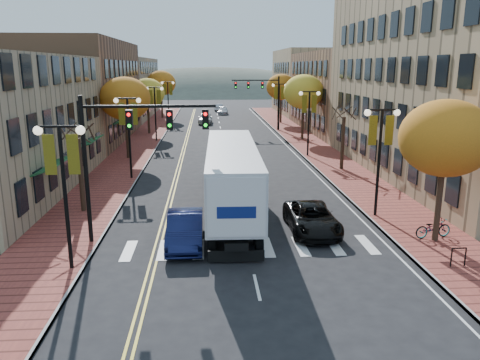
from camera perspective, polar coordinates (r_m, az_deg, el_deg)
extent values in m
plane|color=black|center=(20.23, 1.47, -10.38)|extent=(200.00, 200.00, 0.00)
cube|color=brown|center=(52.03, -11.96, 4.38)|extent=(4.00, 85.00, 0.15)
cube|color=brown|center=(52.65, 7.90, 4.66)|extent=(4.00, 85.00, 0.15)
cube|color=brown|center=(56.52, -19.94, 10.13)|extent=(12.00, 24.00, 11.00)
cube|color=#9E8966|center=(80.89, -15.12, 10.78)|extent=(12.00, 26.00, 9.50)
cube|color=#997F5B|center=(39.93, 27.10, 11.18)|extent=(15.00, 28.00, 15.00)
cube|color=brown|center=(63.78, 14.79, 10.36)|extent=(15.00, 24.00, 10.00)
cube|color=#9E8966|center=(84.88, 10.03, 11.67)|extent=(15.00, 20.00, 11.00)
cylinder|color=#382619|center=(27.99, -18.82, 0.59)|extent=(0.28, 0.28, 4.20)
cylinder|color=#382619|center=(43.35, -13.61, 5.85)|extent=(0.28, 0.28, 4.90)
ellipsoid|color=orange|center=(43.07, -13.83, 9.62)|extent=(4.48, 4.48, 3.81)
cylinder|color=#382619|center=(59.10, -11.10, 7.81)|extent=(0.28, 0.28, 4.55)
ellipsoid|color=yellow|center=(58.90, -11.22, 10.37)|extent=(4.16, 4.16, 3.54)
cylinder|color=#382619|center=(76.91, -9.51, 9.38)|extent=(0.28, 0.28, 5.04)
ellipsoid|color=orange|center=(76.76, -9.60, 11.57)|extent=(4.61, 4.61, 3.92)
cylinder|color=#382619|center=(23.79, 23.15, -1.60)|extent=(0.28, 0.28, 4.55)
ellipsoid|color=orange|center=(23.28, 23.76, 4.69)|extent=(4.16, 4.16, 3.54)
cylinder|color=#382619|center=(38.42, 12.40, 4.41)|extent=(0.28, 0.28, 4.20)
cylinder|color=#382619|center=(53.77, 7.66, 7.57)|extent=(0.28, 0.28, 4.90)
ellipsoid|color=yellow|center=(53.55, 7.76, 10.61)|extent=(4.48, 4.48, 3.81)
cylinder|color=#382619|center=(69.46, 5.00, 8.95)|extent=(0.28, 0.28, 4.76)
ellipsoid|color=orange|center=(69.28, 5.05, 11.24)|extent=(4.35, 4.35, 3.70)
cylinder|color=black|center=(19.94, -20.48, -2.46)|extent=(0.16, 0.16, 6.00)
cylinder|color=black|center=(19.37, -21.22, 6.10)|extent=(1.60, 0.10, 0.10)
sphere|color=#FFF2CC|center=(19.64, -23.42, 5.55)|extent=(0.36, 0.36, 0.36)
sphere|color=#FFF2CC|center=(19.17, -18.88, 5.77)|extent=(0.36, 0.36, 0.36)
cube|color=#AD9E17|center=(19.66, -22.20, 2.87)|extent=(0.45, 0.03, 1.60)
cube|color=#AD9E17|center=(19.40, -19.67, 2.95)|extent=(0.45, 0.03, 1.60)
cylinder|color=black|center=(35.24, -13.32, 4.78)|extent=(0.16, 0.16, 6.00)
cylinder|color=black|center=(34.91, -13.60, 9.64)|extent=(1.60, 0.10, 0.10)
sphere|color=#FFF2CC|center=(35.06, -14.89, 9.34)|extent=(0.36, 0.36, 0.36)
sphere|color=#FFF2CC|center=(34.80, -12.27, 9.45)|extent=(0.36, 0.36, 0.36)
cube|color=#AD9E17|center=(35.08, -14.23, 7.82)|extent=(0.45, 0.03, 1.60)
cube|color=#AD9E17|center=(34.93, -12.76, 7.88)|extent=(0.45, 0.03, 1.60)
cylinder|color=black|center=(52.94, -10.27, 7.81)|extent=(0.16, 0.16, 6.00)
cylinder|color=black|center=(52.73, -10.41, 11.06)|extent=(1.60, 0.10, 0.10)
sphere|color=#FFF2CC|center=(52.83, -11.28, 10.86)|extent=(0.36, 0.36, 0.36)
sphere|color=#FFF2CC|center=(52.66, -9.53, 10.93)|extent=(0.36, 0.36, 0.36)
cube|color=#AD9E17|center=(52.84, -10.85, 9.85)|extent=(0.45, 0.03, 1.60)
cube|color=#AD9E17|center=(52.74, -9.87, 9.88)|extent=(0.45, 0.03, 1.60)
cylinder|color=black|center=(70.80, -8.74, 9.32)|extent=(0.16, 0.16, 6.00)
cylinder|color=black|center=(70.64, -8.83, 11.74)|extent=(1.60, 0.10, 0.10)
sphere|color=#FFF2CC|center=(70.71, -9.49, 11.60)|extent=(0.36, 0.36, 0.36)
sphere|color=#FFF2CC|center=(70.58, -8.17, 11.64)|extent=(0.36, 0.36, 0.36)
cube|color=#AD9E17|center=(70.72, -9.17, 10.84)|extent=(0.45, 0.03, 1.60)
cube|color=#AD9E17|center=(70.65, -8.43, 10.86)|extent=(0.45, 0.03, 1.60)
cylinder|color=black|center=(26.61, 16.54, 1.76)|extent=(0.16, 0.16, 6.00)
cylinder|color=black|center=(26.19, 16.99, 8.19)|extent=(1.60, 0.10, 0.10)
sphere|color=#FFF2CC|center=(25.93, 15.30, 7.92)|extent=(0.36, 0.36, 0.36)
sphere|color=#FFF2CC|center=(26.49, 18.60, 7.80)|extent=(0.36, 0.36, 0.36)
cube|color=#AD9E17|center=(26.15, 15.89, 5.83)|extent=(0.45, 0.03, 1.60)
cube|color=#AD9E17|center=(26.47, 17.74, 5.79)|extent=(0.45, 0.03, 1.60)
cylinder|color=black|center=(43.70, 8.36, 6.68)|extent=(0.16, 0.16, 6.00)
cylinder|color=black|center=(43.44, 8.50, 10.60)|extent=(1.60, 0.10, 0.10)
sphere|color=#FFF2CC|center=(43.28, 7.44, 10.43)|extent=(0.36, 0.36, 0.36)
sphere|color=#FFF2CC|center=(43.63, 9.53, 10.38)|extent=(0.36, 0.36, 0.36)
cube|color=#AD9E17|center=(43.42, 7.86, 9.17)|extent=(0.45, 0.03, 1.60)
cube|color=#AD9E17|center=(43.61, 9.03, 9.15)|extent=(0.45, 0.03, 1.60)
cylinder|color=black|center=(61.31, 4.78, 8.77)|extent=(0.16, 0.16, 6.00)
cylinder|color=black|center=(61.13, 4.83, 11.57)|extent=(1.60, 0.10, 0.10)
sphere|color=#FFF2CC|center=(61.02, 4.07, 11.44)|extent=(0.36, 0.36, 0.36)
sphere|color=#FFF2CC|center=(61.26, 5.59, 11.42)|extent=(0.36, 0.36, 0.36)
cube|color=#AD9E17|center=(61.11, 4.39, 10.54)|extent=(0.45, 0.03, 1.60)
cube|color=#AD9E17|center=(61.25, 5.24, 10.53)|extent=(0.45, 0.03, 1.60)
cylinder|color=black|center=(22.60, -18.26, 0.87)|extent=(0.20, 0.20, 7.00)
cylinder|color=black|center=(21.60, -11.04, 8.81)|extent=(6.00, 0.14, 0.14)
cube|color=black|center=(21.78, -13.34, 7.14)|extent=(0.30, 0.25, 0.90)
sphere|color=#FF0C0C|center=(21.62, -13.43, 7.76)|extent=(0.16, 0.16, 0.16)
cube|color=black|center=(21.57, -8.58, 7.30)|extent=(0.30, 0.25, 0.90)
sphere|color=#FF0C0C|center=(21.40, -8.63, 7.92)|extent=(0.16, 0.16, 0.16)
cube|color=black|center=(21.50, -4.23, 7.39)|extent=(0.30, 0.25, 0.90)
sphere|color=#FF0C0C|center=(21.34, -4.25, 8.02)|extent=(0.16, 0.16, 0.16)
cylinder|color=black|center=(61.26, 4.69, 9.23)|extent=(0.20, 0.20, 7.00)
cylinder|color=black|center=(60.72, 1.89, 12.07)|extent=(6.00, 0.14, 0.14)
cube|color=black|center=(60.83, 2.74, 11.50)|extent=(0.30, 0.25, 0.90)
sphere|color=#FF0C0C|center=(60.69, 2.76, 11.73)|extent=(0.16, 0.16, 0.16)
cube|color=black|center=(60.65, 1.02, 11.50)|extent=(0.30, 0.25, 0.90)
sphere|color=#FF0C0C|center=(60.50, 1.03, 11.73)|extent=(0.16, 0.16, 0.16)
cube|color=black|center=(60.53, -0.54, 11.50)|extent=(0.30, 0.25, 0.90)
sphere|color=#FF0C0C|center=(60.38, -0.53, 11.73)|extent=(0.16, 0.16, 0.16)
cube|color=black|center=(25.98, -0.98, -2.82)|extent=(1.34, 13.16, 0.35)
cube|color=silver|center=(25.54, -0.99, 0.99)|extent=(2.96, 13.20, 2.83)
cube|color=black|center=(33.64, -1.38, 2.43)|extent=(2.60, 3.09, 2.53)
cylinder|color=black|center=(21.12, -3.47, -7.84)|extent=(0.38, 1.02, 1.01)
cylinder|color=black|center=(21.19, 2.33, -7.75)|extent=(0.38, 1.02, 1.01)
cylinder|color=black|center=(22.25, -3.43, -6.69)|extent=(0.38, 1.02, 1.01)
cylinder|color=black|center=(22.32, 2.06, -6.61)|extent=(0.38, 1.02, 1.01)
cylinder|color=black|center=(32.71, -3.18, -0.01)|extent=(0.38, 1.02, 1.01)
cylinder|color=black|center=(32.75, 0.54, 0.03)|extent=(0.38, 1.02, 1.01)
cylinder|color=black|center=(34.87, -3.14, 0.86)|extent=(0.38, 1.02, 1.01)
cylinder|color=black|center=(34.91, 0.34, 0.90)|extent=(0.38, 1.02, 1.01)
imported|color=#0E1338|center=(22.33, -6.69, -5.95)|extent=(1.67, 4.72, 1.55)
imported|color=black|center=(24.21, 8.74, -4.62)|extent=(2.36, 5.09, 1.41)
imported|color=silver|center=(69.33, -4.25, 7.54)|extent=(2.19, 4.94, 1.65)
imported|color=#B5B6BE|center=(82.91, -2.09, 8.42)|extent=(2.00, 4.23, 1.19)
imported|color=#B1B1B9|center=(89.31, -2.55, 8.84)|extent=(1.89, 4.12, 1.31)
imported|color=gray|center=(24.58, 22.47, -5.42)|extent=(1.94, 0.93, 0.98)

